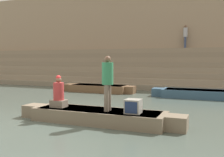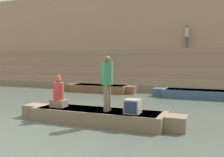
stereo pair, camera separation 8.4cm
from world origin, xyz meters
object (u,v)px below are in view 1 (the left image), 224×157
at_px(tv_set, 133,106).
at_px(moored_boat_distant, 201,94).
at_px(rowboat_main, 98,116).
at_px(person_standing, 108,79).
at_px(person_rowing, 59,94).
at_px(moored_boat_shore, 99,88).
at_px(person_on_steps, 185,35).

distance_m(tv_set, moored_boat_distant, 7.06).
bearing_deg(rowboat_main, person_standing, -13.18).
bearing_deg(tv_set, rowboat_main, 168.38).
bearing_deg(person_rowing, tv_set, -6.98).
bearing_deg(moored_boat_distant, rowboat_main, -109.01).
height_order(tv_set, moored_boat_shore, tv_set).
relative_size(rowboat_main, moored_boat_shore, 1.18).
distance_m(tv_set, person_on_steps, 13.73).
bearing_deg(person_on_steps, moored_boat_shore, -167.43).
bearing_deg(person_rowing, person_standing, -5.80).
bearing_deg(moored_boat_shore, person_standing, -57.66).
xyz_separation_m(person_rowing, tv_set, (2.59, -0.05, -0.21)).
height_order(rowboat_main, moored_boat_distant, moored_boat_distant).
xyz_separation_m(rowboat_main, person_rowing, (-1.38, -0.09, 0.61)).
distance_m(person_standing, moored_boat_distant, 7.32).
distance_m(tv_set, moored_boat_shore, 8.60).
bearing_deg(person_standing, person_on_steps, 70.02).
bearing_deg(moored_boat_shore, tv_set, -52.85).
bearing_deg(tv_set, moored_boat_distant, 72.45).
bearing_deg(person_standing, moored_boat_distant, 54.33).
distance_m(person_rowing, tv_set, 2.60).
distance_m(rowboat_main, tv_set, 1.28).
height_order(rowboat_main, person_standing, person_standing).
xyz_separation_m(tv_set, moored_boat_shore, (-4.49, 7.32, -0.39)).
bearing_deg(moored_boat_shore, person_on_steps, 59.12).
bearing_deg(person_standing, rowboat_main, 150.25).
relative_size(person_rowing, person_on_steps, 0.62).
height_order(person_standing, tv_set, person_standing).
bearing_deg(rowboat_main, moored_boat_distant, 67.90).
relative_size(person_standing, person_rowing, 1.59).
bearing_deg(moored_boat_distant, person_rowing, -118.01).
bearing_deg(person_on_steps, moored_boat_distant, -117.25).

